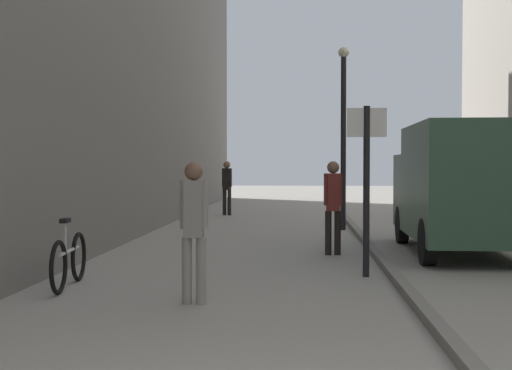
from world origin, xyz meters
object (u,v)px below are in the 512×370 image
at_px(pedestrian_far_crossing, 194,222).
at_px(street_sign_post, 366,176).
at_px(pedestrian_mid_block, 333,201).
at_px(delivery_van, 460,186).
at_px(bicycle_leaning, 69,260).
at_px(pedestrian_main_foreground, 227,184).
at_px(lamp_post, 343,126).

xyz_separation_m(pedestrian_far_crossing, street_sign_post, (2.30, 2.19, 0.54)).
bearing_deg(pedestrian_mid_block, street_sign_post, -88.21).
bearing_deg(delivery_van, bicycle_leaning, -146.37).
xyz_separation_m(pedestrian_main_foreground, pedestrian_far_crossing, (1.18, -14.57, -0.04)).
xyz_separation_m(street_sign_post, bicycle_leaning, (-4.21, -1.20, -1.16)).
relative_size(pedestrian_main_foreground, pedestrian_far_crossing, 1.04).
bearing_deg(lamp_post, pedestrian_mid_block, -95.68).
height_order(pedestrian_main_foreground, delivery_van, delivery_van).
height_order(pedestrian_mid_block, bicycle_leaning, pedestrian_mid_block).
xyz_separation_m(pedestrian_mid_block, pedestrian_far_crossing, (-1.91, -4.67, -0.02)).
relative_size(pedestrian_mid_block, delivery_van, 0.36).
bearing_deg(bicycle_leaning, pedestrian_far_crossing, -31.70).
bearing_deg(street_sign_post, bicycle_leaning, 16.72).
height_order(pedestrian_mid_block, street_sign_post, street_sign_post).
height_order(delivery_van, bicycle_leaning, delivery_van).
relative_size(pedestrian_mid_block, pedestrian_far_crossing, 1.02).
height_order(delivery_van, street_sign_post, street_sign_post).
xyz_separation_m(pedestrian_mid_block, delivery_van, (2.44, 0.33, 0.29)).
distance_m(delivery_van, street_sign_post, 3.48).
height_order(street_sign_post, bicycle_leaning, street_sign_post).
distance_m(pedestrian_mid_block, delivery_van, 2.47).
bearing_deg(bicycle_leaning, street_sign_post, 11.60).
bearing_deg(pedestrian_far_crossing, lamp_post, 76.74).
bearing_deg(bicycle_leaning, lamp_post, 59.20).
relative_size(pedestrian_far_crossing, lamp_post, 0.37).
relative_size(pedestrian_main_foreground, delivery_van, 0.37).
bearing_deg(lamp_post, bicycle_leaning, -116.56).
bearing_deg(pedestrian_main_foreground, pedestrian_mid_block, -53.73).
xyz_separation_m(delivery_van, bicycle_leaning, (-6.26, -4.00, -0.93)).
bearing_deg(pedestrian_far_crossing, delivery_van, 49.72).
height_order(pedestrian_far_crossing, bicycle_leaning, pedestrian_far_crossing).
relative_size(pedestrian_far_crossing, delivery_van, 0.36).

